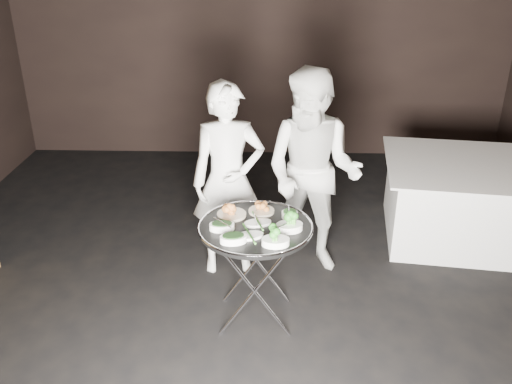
{
  "coord_description": "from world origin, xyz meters",
  "views": [
    {
      "loc": [
        0.11,
        -3.15,
        2.53
      ],
      "look_at": [
        0.01,
        0.24,
        0.95
      ],
      "focal_mm": 38.0,
      "sensor_mm": 36.0,
      "label": 1
    }
  ],
  "objects_px": {
    "waiter_right": "(312,173)",
    "dining_table": "(454,200)",
    "waiter_left": "(228,181)",
    "serving_tray": "(255,227)",
    "tray_stand": "(255,269)"
  },
  "relations": [
    {
      "from": "tray_stand",
      "to": "waiter_right",
      "type": "bearing_deg",
      "value": 59.99
    },
    {
      "from": "tray_stand",
      "to": "serving_tray",
      "type": "xyz_separation_m",
      "value": [
        -0.0,
        0.0,
        0.34
      ]
    },
    {
      "from": "waiter_right",
      "to": "dining_table",
      "type": "xyz_separation_m",
      "value": [
        1.35,
        0.52,
        -0.47
      ]
    },
    {
      "from": "dining_table",
      "to": "tray_stand",
      "type": "bearing_deg",
      "value": -144.48
    },
    {
      "from": "serving_tray",
      "to": "waiter_right",
      "type": "bearing_deg",
      "value": 59.99
    },
    {
      "from": "waiter_left",
      "to": "waiter_right",
      "type": "height_order",
      "value": "waiter_right"
    },
    {
      "from": "waiter_right",
      "to": "dining_table",
      "type": "bearing_deg",
      "value": 43.04
    },
    {
      "from": "serving_tray",
      "to": "dining_table",
      "type": "bearing_deg",
      "value": 35.52
    },
    {
      "from": "waiter_left",
      "to": "waiter_right",
      "type": "bearing_deg",
      "value": -3.26
    },
    {
      "from": "tray_stand",
      "to": "waiter_left",
      "type": "bearing_deg",
      "value": 108.99
    },
    {
      "from": "tray_stand",
      "to": "dining_table",
      "type": "relative_size",
      "value": 0.58
    },
    {
      "from": "waiter_left",
      "to": "dining_table",
      "type": "relative_size",
      "value": 1.24
    },
    {
      "from": "waiter_right",
      "to": "dining_table",
      "type": "relative_size",
      "value": 1.32
    },
    {
      "from": "waiter_left",
      "to": "dining_table",
      "type": "xyz_separation_m",
      "value": [
        2.02,
        0.59,
        -0.43
      ]
    },
    {
      "from": "serving_tray",
      "to": "waiter_right",
      "type": "relative_size",
      "value": 0.47
    }
  ]
}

